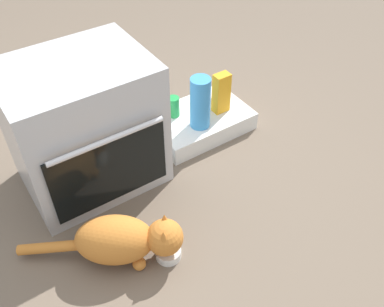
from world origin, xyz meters
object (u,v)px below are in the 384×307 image
pantry_cabinet (199,121)px  juice_carton (221,93)px  food_bowl (168,252)px  water_bottle (200,103)px  sauce_jar (222,86)px  oven (85,127)px  cat (124,239)px  soda_can (174,107)px

pantry_cabinet → juice_carton: bearing=-17.6°
food_bowl → juice_carton: juice_carton is taller
juice_carton → water_bottle: size_ratio=0.80×
food_bowl → sauce_jar: 1.10m
oven → water_bottle: bearing=-6.5°
oven → sauce_jar: bearing=5.4°
cat → sauce_jar: size_ratio=4.46×
cat → water_bottle: (0.71, 0.46, 0.14)m
water_bottle → juice_carton: bearing=14.2°
pantry_cabinet → sauce_jar: 0.26m
food_bowl → water_bottle: 0.83m
pantry_cabinet → juice_carton: 0.22m
cat → sauce_jar: sauce_jar is taller
juice_carton → oven: bearing=178.1°
water_bottle → oven: bearing=173.5°
oven → cat: (-0.09, -0.53, -0.21)m
food_bowl → oven: bearing=95.5°
pantry_cabinet → food_bowl: size_ratio=4.97×
cat → sauce_jar: 1.16m
juice_carton → pantry_cabinet: bearing=162.4°
sauce_jar → water_bottle: size_ratio=0.47×
water_bottle → sauce_jar: bearing=30.0°
pantry_cabinet → juice_carton: juice_carton is taller
water_bottle → cat: bearing=-147.0°
oven → soda_can: oven is taller
cat → food_bowl: bearing=0.0°
food_bowl → juice_carton: size_ratio=0.47×
food_bowl → sauce_jar: size_ratio=0.81×
soda_can → sauce_jar: size_ratio=0.86×
oven → juice_carton: bearing=-1.9°
oven → pantry_cabinet: 0.73m
juice_carton → water_bottle: water_bottle is taller
cat → water_bottle: bearing=66.8°
soda_can → water_bottle: (0.07, -0.16, 0.09)m
soda_can → water_bottle: 0.19m
soda_can → sauce_jar: 0.34m
oven → sauce_jar: size_ratio=4.74×
cat → sauce_jar: (0.98, 0.62, 0.06)m
pantry_cabinet → food_bowl: pantry_cabinet is taller
pantry_cabinet → food_bowl: bearing=-133.4°
oven → soda_can: (0.54, 0.08, -0.16)m
pantry_cabinet → soda_can: size_ratio=4.72×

